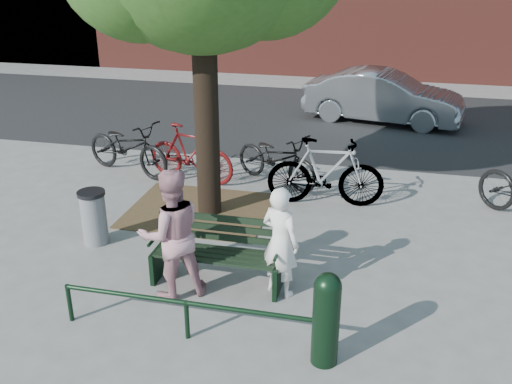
% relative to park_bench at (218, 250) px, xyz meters
% --- Properties ---
extents(ground, '(90.00, 90.00, 0.00)m').
position_rel_park_bench_xyz_m(ground, '(0.00, -0.08, -0.48)').
color(ground, gray).
rests_on(ground, ground).
extents(dirt_pit, '(2.40, 2.00, 0.02)m').
position_rel_park_bench_xyz_m(dirt_pit, '(-1.00, 2.12, -0.47)').
color(dirt_pit, brown).
rests_on(dirt_pit, ground).
extents(road, '(40.00, 7.00, 0.01)m').
position_rel_park_bench_xyz_m(road, '(0.00, 8.42, -0.47)').
color(road, black).
rests_on(road, ground).
extents(park_bench, '(1.74, 0.54, 0.97)m').
position_rel_park_bench_xyz_m(park_bench, '(0.00, 0.00, 0.00)').
color(park_bench, black).
rests_on(park_bench, ground).
extents(guard_railing, '(3.06, 0.06, 0.51)m').
position_rel_park_bench_xyz_m(guard_railing, '(0.00, -1.28, -0.08)').
color(guard_railing, black).
rests_on(guard_railing, ground).
extents(person_left, '(0.65, 0.56, 1.50)m').
position_rel_park_bench_xyz_m(person_left, '(0.86, -0.08, 0.27)').
color(person_left, white).
rests_on(person_left, ground).
extents(person_right, '(1.08, 1.02, 1.75)m').
position_rel_park_bench_xyz_m(person_right, '(-0.48, -0.43, 0.40)').
color(person_right, '#B87E87').
rests_on(person_right, ground).
extents(bollard, '(0.30, 0.30, 1.11)m').
position_rel_park_bench_xyz_m(bollard, '(1.60, -1.33, 0.12)').
color(bollard, black).
rests_on(bollard, ground).
extents(litter_bin, '(0.42, 0.42, 0.86)m').
position_rel_park_bench_xyz_m(litter_bin, '(-2.18, 0.65, -0.04)').
color(litter_bin, gray).
rests_on(litter_bin, ground).
extents(bicycle_a, '(2.23, 1.42, 1.11)m').
position_rel_park_bench_xyz_m(bicycle_a, '(-2.96, 3.56, 0.08)').
color(bicycle_a, black).
rests_on(bicycle_a, ground).
extents(bicycle_b, '(1.94, 0.94, 1.13)m').
position_rel_park_bench_xyz_m(bicycle_b, '(-1.59, 3.46, 0.08)').
color(bicycle_b, '#4F0B0B').
rests_on(bicycle_b, ground).
extents(bicycle_c, '(2.02, 1.53, 1.02)m').
position_rel_park_bench_xyz_m(bicycle_c, '(0.06, 3.69, 0.03)').
color(bicycle_c, black).
rests_on(bicycle_c, ground).
extents(bicycle_d, '(2.09, 0.77, 1.23)m').
position_rel_park_bench_xyz_m(bicycle_d, '(1.09, 2.89, 0.14)').
color(bicycle_d, gray).
rests_on(bicycle_d, ground).
extents(parked_car, '(4.25, 2.14, 1.34)m').
position_rel_park_bench_xyz_m(parked_car, '(1.92, 8.58, 0.19)').
color(parked_car, gray).
rests_on(parked_car, ground).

